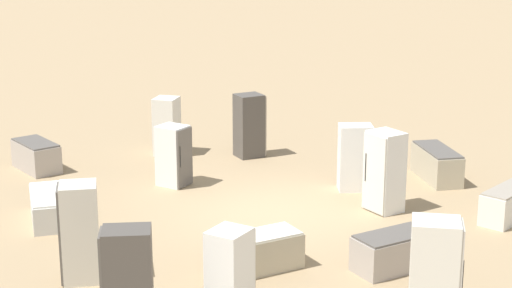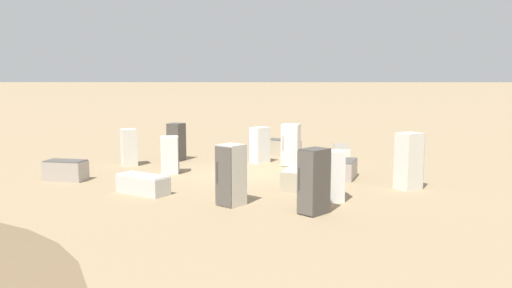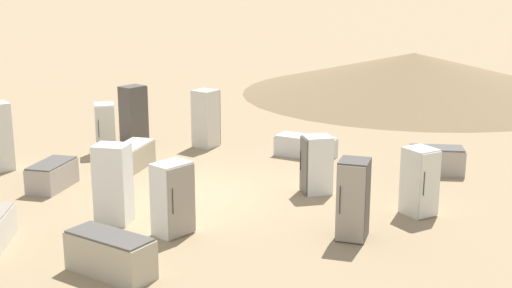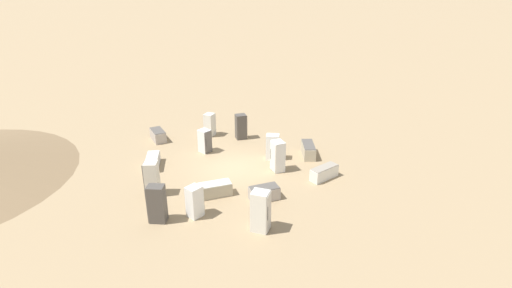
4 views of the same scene
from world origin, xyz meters
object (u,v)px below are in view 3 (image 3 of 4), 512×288
discarded_fridge_11 (134,114)px  discarded_fridge_14 (113,184)px  discarded_fridge_3 (206,118)px  discarded_fridge_6 (306,146)px  discarded_fridge_4 (353,200)px  discarded_fridge_5 (173,199)px  discarded_fridge_1 (132,156)px  discarded_fridge_13 (105,129)px  discarded_fridge_8 (420,182)px  discarded_fridge_7 (52,175)px  discarded_fridge_12 (110,255)px  discarded_fridge_0 (436,160)px  discarded_fridge_10 (316,165)px

discarded_fridge_11 → discarded_fridge_14: (-7.56, -0.45, -0.01)m
discarded_fridge_3 → discarded_fridge_6: (-1.36, -3.00, -0.59)m
discarded_fridge_4 → discarded_fridge_5: size_ratio=1.08×
discarded_fridge_1 → discarded_fridge_13: bearing=-41.3°
discarded_fridge_1 → discarded_fridge_8: 8.18m
discarded_fridge_7 → discarded_fridge_12: (-5.34, -2.28, 0.05)m
discarded_fridge_0 → discarded_fridge_1: bearing=93.3°
discarded_fridge_10 → discarded_fridge_12: size_ratio=0.81×
discarded_fridge_1 → discarded_fridge_12: discarded_fridge_12 is taller
discarded_fridge_7 → discarded_fridge_8: 9.19m
discarded_fridge_8 → discarded_fridge_11: discarded_fridge_11 is taller
discarded_fridge_3 → discarded_fridge_4: bearing=-30.3°
discarded_fridge_1 → discarded_fridge_4: size_ratio=1.07×
discarded_fridge_10 → discarded_fridge_12: (-4.66, 4.44, -0.34)m
discarded_fridge_7 → discarded_fridge_5: bearing=-28.2°
discarded_fridge_1 → discarded_fridge_13: discarded_fridge_13 is taller
discarded_fridge_0 → discarded_fridge_12: 10.08m
discarded_fridge_11 → discarded_fridge_14: size_ratio=1.01×
discarded_fridge_12 → discarded_fridge_13: size_ratio=1.18×
discarded_fridge_3 → discarded_fridge_8: discarded_fridge_3 is taller
discarded_fridge_5 → discarded_fridge_0: bearing=166.2°
discarded_fridge_3 → discarded_fridge_8: bearing=-15.0°
discarded_fridge_4 → discarded_fridge_12: (-1.59, 4.81, -0.46)m
discarded_fridge_7 → discarded_fridge_11: discarded_fridge_11 is taller
discarded_fridge_8 → discarded_fridge_13: size_ratio=1.02×
discarded_fridge_14 → discarded_fridge_8: bearing=15.9°
discarded_fridge_1 → discarded_fridge_7: (-1.75, 1.82, -0.01)m
discarded_fridge_3 → discarded_fridge_6: 3.34m
discarded_fridge_11 → discarded_fridge_14: bearing=-44.2°
discarded_fridge_6 → discarded_fridge_11: (2.19, 5.35, 0.60)m
discarded_fridge_10 → discarded_fridge_13: bearing=44.5°
discarded_fridge_4 → discarded_fridge_13: 9.54m
discarded_fridge_0 → discarded_fridge_13: discarded_fridge_13 is taller
discarded_fridge_13 → discarded_fridge_10: bearing=133.8°
discarded_fridge_1 → discarded_fridge_13: size_ratio=1.18×
discarded_fridge_3 → discarded_fridge_7: 5.70m
discarded_fridge_11 → discarded_fridge_13: (-1.54, 0.68, -0.14)m
discarded_fridge_11 → discarded_fridge_0: bearing=17.0°
discarded_fridge_3 → discarded_fridge_4: 8.55m
discarded_fridge_3 → discarded_fridge_11: bearing=-161.9°
discarded_fridge_7 → discarded_fridge_8: (-2.38, -8.87, 0.44)m
discarded_fridge_8 → discarded_fridge_4: bearing=9.7°
discarded_fridge_6 → discarded_fridge_14: size_ratio=1.06×
discarded_fridge_8 → discarded_fridge_11: 10.42m
discarded_fridge_3 → discarded_fridge_13: 3.12m
discarded_fridge_10 → discarded_fridge_11: bearing=32.1°
discarded_fridge_8 → discarded_fridge_11: bearing=-72.9°
discarded_fridge_5 → discarded_fridge_7: (3.34, 3.31, -0.45)m
discarded_fridge_5 → discarded_fridge_3: bearing=-139.2°
discarded_fridge_7 → discarded_fridge_8: bearing=2.0°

